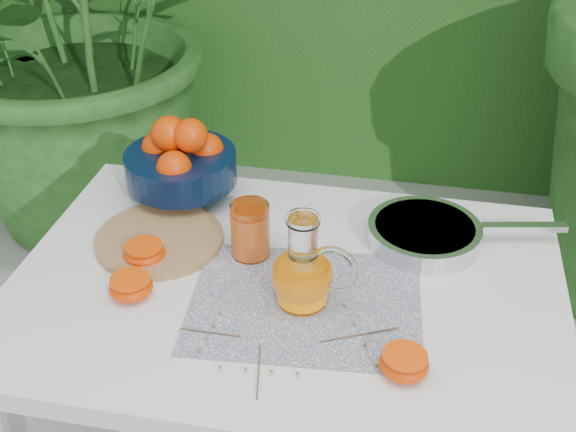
% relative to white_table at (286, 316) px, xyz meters
% --- Properties ---
extents(potted_plant_left, '(1.91, 1.91, 1.60)m').
position_rel_white_table_xyz_m(potted_plant_left, '(-0.96, 1.25, 0.13)').
color(potted_plant_left, '#25521C').
rests_on(potted_plant_left, ground).
extents(white_table, '(1.00, 0.70, 0.75)m').
position_rel_white_table_xyz_m(white_table, '(0.00, 0.00, 0.00)').
color(white_table, white).
rests_on(white_table, ground).
extents(placemat, '(0.42, 0.34, 0.00)m').
position_rel_white_table_xyz_m(placemat, '(0.05, -0.05, 0.08)').
color(placemat, '#0C1645').
rests_on(placemat, white_table).
extents(cutting_board, '(0.30, 0.30, 0.02)m').
position_rel_white_table_xyz_m(cutting_board, '(-0.27, 0.07, 0.09)').
color(cutting_board, '#A5724A').
rests_on(cutting_board, white_table).
extents(fruit_bowl, '(0.26, 0.26, 0.19)m').
position_rel_white_table_xyz_m(fruit_bowl, '(-0.28, 0.25, 0.17)').
color(fruit_bowl, black).
rests_on(fruit_bowl, white_table).
extents(juice_pitcher, '(0.16, 0.12, 0.18)m').
position_rel_white_table_xyz_m(juice_pitcher, '(0.04, -0.05, 0.15)').
color(juice_pitcher, white).
rests_on(juice_pitcher, white_table).
extents(juice_tumbler, '(0.09, 0.09, 0.11)m').
position_rel_white_table_xyz_m(juice_tumbler, '(-0.08, 0.07, 0.14)').
color(juice_tumbler, white).
rests_on(juice_tumbler, white_table).
extents(saute_pan, '(0.40, 0.26, 0.04)m').
position_rel_white_table_xyz_m(saute_pan, '(0.24, 0.18, 0.10)').
color(saute_pan, silver).
rests_on(saute_pan, white_table).
extents(orange_halves, '(0.58, 0.28, 0.04)m').
position_rel_white_table_xyz_m(orange_halves, '(-0.10, -0.09, 0.10)').
color(orange_halves, '#EB4A02').
rests_on(orange_halves, white_table).
extents(thyme_sprigs, '(0.36, 0.24, 0.01)m').
position_rel_white_table_xyz_m(thyme_sprigs, '(0.02, -0.17, 0.09)').
color(thyme_sprigs, brown).
rests_on(thyme_sprigs, white_table).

